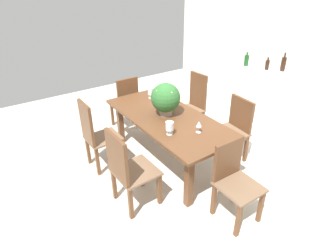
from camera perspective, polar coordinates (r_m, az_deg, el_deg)
The scene contains 17 objects.
ground_plane at distance 4.28m, azimuth 2.76°, elevation -7.22°, with size 7.04×7.04×0.00m, color silver.
back_wall at distance 5.65m, azimuth 25.02°, elevation 13.44°, with size 6.40×0.10×2.60m, color silver.
dining_table at distance 3.81m, azimuth -0.11°, elevation -0.57°, with size 2.02×0.91×0.74m.
chair_near_right at distance 3.15m, azimuth -8.59°, elevation -9.72°, with size 0.48×0.47×1.00m.
chair_foot_end at distance 3.13m, azimuth 13.43°, elevation -11.50°, with size 0.46×0.44×0.92m.
chair_near_left at distance 3.86m, azimuth -14.87°, elevation -2.70°, with size 0.42×0.45×1.03m.
chair_head_end at distance 4.83m, azimuth -8.69°, elevation 3.91°, with size 0.40×0.42×0.96m.
chair_far_left at distance 4.66m, azimuth 5.42°, elevation 3.72°, with size 0.42×0.43×1.05m.
chair_far_right at distance 4.10m, azimuth 13.71°, elevation -1.19°, with size 0.50×0.46×0.93m.
flower_centerpiece at distance 3.72m, azimuth -0.48°, elevation 4.53°, with size 0.40×0.40×0.45m.
crystal_vase_left at distance 4.32m, azimuth -3.61°, elevation 5.88°, with size 0.09×0.09×0.17m.
crystal_vase_center_near at distance 3.29m, azimuth 0.33°, elevation -1.41°, with size 0.10×0.10×0.17m.
wine_glass at distance 3.35m, azimuth 6.43°, elevation -0.92°, with size 0.07×0.07×0.15m.
kitchen_counter at distance 5.48m, azimuth 18.35°, elevation 5.25°, with size 1.78×0.52×0.98m, color silver.
wine_bottle_amber at distance 5.25m, azimuth 22.83°, elevation 10.69°, with size 0.08×0.08×0.32m.
wine_bottle_clear at distance 5.25m, azimuth 19.90°, elevation 10.75°, with size 0.07×0.07×0.22m.
wine_bottle_dark at distance 5.37m, azimuth 15.97°, elevation 11.83°, with size 0.08×0.08×0.25m.
Camera 1 is at (2.74, -2.20, 2.44)m, focal length 29.36 mm.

